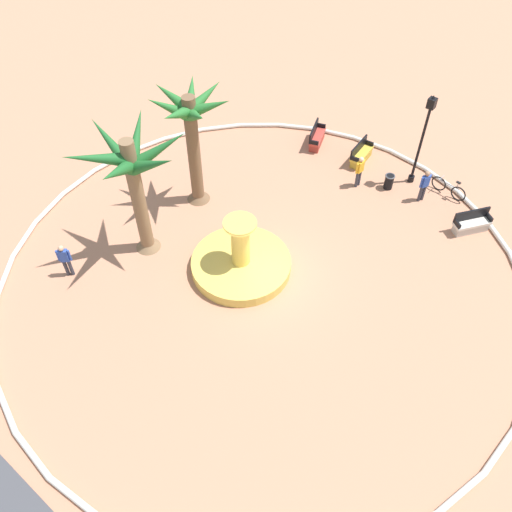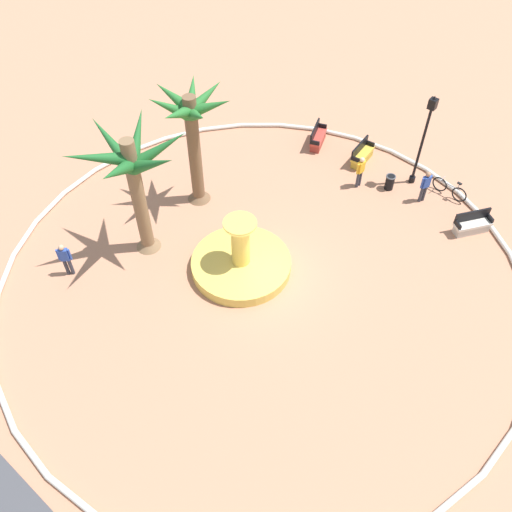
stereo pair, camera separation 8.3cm
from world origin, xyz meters
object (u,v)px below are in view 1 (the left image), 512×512
bench_east (361,155)px  person_cyclist_photo (424,185)px  lamppost (423,134)px  trash_bin (389,181)px  palm_tree_by_curb (191,126)px  bench_west (471,224)px  bicycle_red_frame (449,188)px  person_pedestrian_stroll (65,259)px  palm_tree_near_fountain (133,173)px  bench_north (317,138)px  person_cyclist_helmet (360,170)px  fountain (241,262)px

bench_east → person_cyclist_photo: 3.69m
lamppost → trash_bin: bearing=61.8°
palm_tree_by_curb → bench_west: size_ratio=3.40×
bicycle_red_frame → person_pedestrian_stroll: size_ratio=1.07×
palm_tree_near_fountain → trash_bin: bearing=-121.7°
person_cyclist_photo → bicycle_red_frame: bearing=-125.8°
palm_tree_near_fountain → person_cyclist_photo: 12.52m
bench_west → person_cyclist_photo: person_cyclist_photo is taller
bench_north → person_cyclist_helmet: bearing=156.2°
bench_north → person_pedestrian_stroll: size_ratio=1.04×
palm_tree_near_fountain → person_pedestrian_stroll: size_ratio=3.43×
fountain → bench_north: bearing=-74.9°
bench_west → trash_bin: bench_west is taller
bench_east → trash_bin: 2.22m
fountain → lamppost: size_ratio=0.88×
bench_west → trash_bin: 4.08m
palm_tree_by_curb → bench_west: 12.33m
fountain → palm_tree_by_curb: 5.78m
bench_east → person_cyclist_helmet: size_ratio=1.02×
fountain → palm_tree_by_curb: palm_tree_by_curb is taller
palm_tree_near_fountain → person_pedestrian_stroll: palm_tree_near_fountain is taller
bench_east → bench_west: bearing=169.2°
bench_north → person_cyclist_photo: (-6.01, 0.52, 0.55)m
bench_east → lamppost: 3.48m
bench_north → bicycle_red_frame: 6.81m
palm_tree_near_fountain → bench_east: bearing=-110.2°
trash_bin → bicycle_red_frame: bicycle_red_frame is taller
fountain → person_cyclist_helmet: fountain is taller
person_cyclist_helmet → trash_bin: bearing=-148.1°
palm_tree_by_curb → bench_east: palm_tree_by_curb is taller
lamppost → bicycle_red_frame: 2.84m
fountain → bicycle_red_frame: fountain is taller
lamppost → person_cyclist_helmet: (1.78, 1.84, -1.72)m
bench_west → trash_bin: bearing=-3.6°
palm_tree_near_fountain → bench_west: palm_tree_near_fountain is taller
person_pedestrian_stroll → person_cyclist_photo: bearing=-124.6°
lamppost → bicycle_red_frame: bearing=-174.7°
bench_east → bicycle_red_frame: size_ratio=0.95×
bench_east → bicycle_red_frame: (-4.35, -0.35, 0.04)m
palm_tree_by_curb → bench_east: 8.81m
bench_north → trash_bin: bearing=171.0°
fountain → person_cyclist_helmet: size_ratio=2.45×
person_cyclist_photo → person_pedestrian_stroll: 15.32m
bench_west → person_cyclist_photo: bearing=-9.9°
bench_north → fountain: bearing=105.1°
bench_west → person_cyclist_helmet: size_ratio=0.99×
palm_tree_by_curb → bench_west: bearing=-151.1°
lamppost → person_cyclist_photo: bearing=136.1°
bench_west → bench_north: size_ratio=0.95×
bench_west → bench_north: bearing=-6.4°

